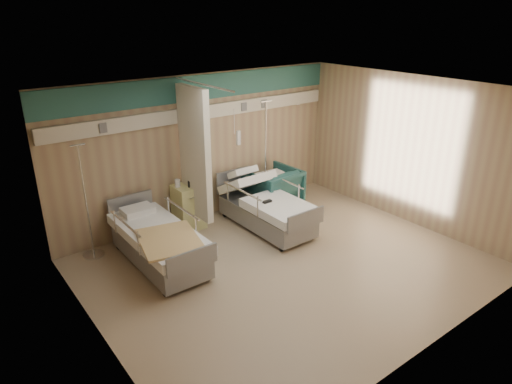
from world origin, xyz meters
TOP-DOWN VIEW (x-y plane):
  - ground at (0.00, 0.00)m, footprint 6.00×5.00m
  - room_walls at (-0.03, 0.25)m, footprint 6.04×5.04m
  - bed_right at (0.60, 1.30)m, footprint 1.00×2.16m
  - bed_left at (-1.60, 1.30)m, footprint 1.00×2.16m
  - bedside_cabinet at (-0.55, 2.20)m, footprint 0.50×0.48m
  - visitor_armchair at (1.25, 1.90)m, footprint 0.98×1.01m
  - waffle_blanket at (1.22, 1.88)m, footprint 0.64×0.57m
  - iv_stand_right at (1.29, 2.21)m, footprint 0.39×0.39m
  - iv_stand_left at (-2.38, 2.24)m, footprint 0.35×0.35m
  - call_remote at (0.45, 1.09)m, footprint 0.17×0.08m
  - tan_blanket at (-1.64, 0.84)m, footprint 1.06×1.23m
  - toiletry_bag at (-0.47, 2.11)m, footprint 0.25×0.21m
  - white_cup at (-0.72, 2.25)m, footprint 0.12×0.12m

SIDE VIEW (x-z plane):
  - ground at x=0.00m, z-range 0.00..0.00m
  - bed_right at x=0.60m, z-range 0.00..0.63m
  - bed_left at x=-1.60m, z-range 0.00..0.63m
  - iv_stand_left at x=-2.38m, z-range -0.58..1.37m
  - bedside_cabinet at x=-0.55m, z-range 0.00..0.85m
  - visitor_armchair at x=1.25m, z-range 0.00..0.88m
  - iv_stand_right at x=1.29m, z-range -0.65..1.56m
  - tan_blanket at x=-1.64m, z-range 0.63..0.67m
  - call_remote at x=0.45m, z-range 0.63..0.67m
  - toiletry_bag at x=-0.47m, z-range 0.85..0.97m
  - waffle_blanket at x=1.22m, z-range 0.88..0.95m
  - white_cup at x=-0.72m, z-range 0.85..0.99m
  - room_walls at x=-0.03m, z-range 0.45..3.27m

